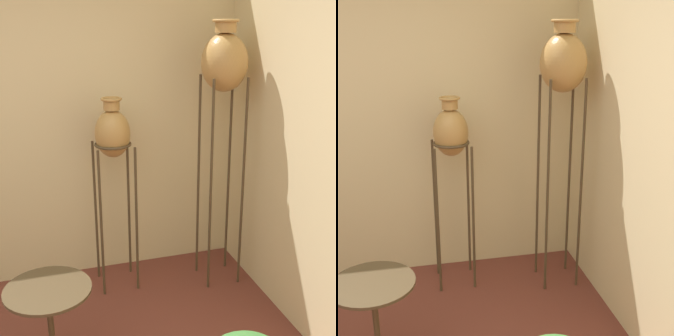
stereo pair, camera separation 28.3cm
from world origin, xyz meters
The scene contains 3 objects.
vase_stand_tall centered at (1.67, 1.50, 1.72)m, with size 0.34×0.34×2.05m.
vase_stand_medium centered at (0.87, 1.65, 1.21)m, with size 0.29×0.29×1.51m.
side_table centered at (0.30, 0.70, 0.46)m, with size 0.49×0.49×0.63m.
Camera 1 is at (0.28, -1.67, 2.08)m, focal length 50.00 mm.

